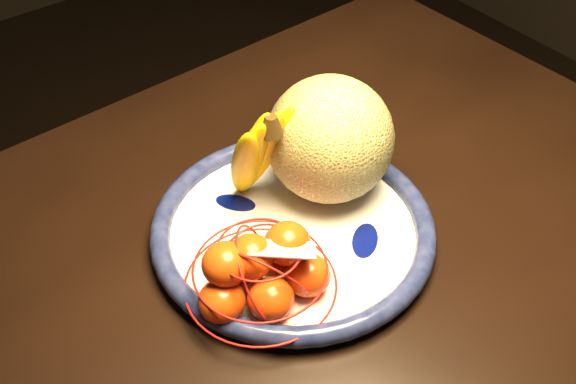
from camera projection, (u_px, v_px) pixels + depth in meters
fruit_bowl at (293, 230)px, 0.89m from camera, size 0.35×0.35×0.03m
cantaloupe at (330, 139)px, 0.89m from camera, size 0.16×0.16×0.16m
banana_bunch at (254, 151)px, 0.87m from camera, size 0.11×0.10×0.16m
mandarin_bag at (260, 270)px, 0.79m from camera, size 0.23×0.23×0.11m
price_tag at (282, 249)px, 0.76m from camera, size 0.07×0.07×0.01m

